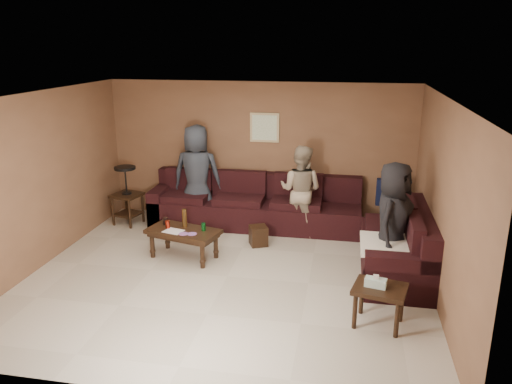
% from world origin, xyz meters
% --- Properties ---
extents(room, '(5.60, 5.50, 2.50)m').
position_xyz_m(room, '(0.00, 0.00, 1.66)').
color(room, beige).
rests_on(room, ground).
extents(sectional_sofa, '(4.65, 2.90, 0.97)m').
position_xyz_m(sectional_sofa, '(0.81, 1.52, 0.33)').
color(sectional_sofa, black).
rests_on(sectional_sofa, ground).
extents(coffee_table, '(1.18, 0.79, 0.73)m').
position_xyz_m(coffee_table, '(-0.80, 0.51, 0.38)').
color(coffee_table, black).
rests_on(coffee_table, ground).
extents(end_table_left, '(0.56, 0.56, 1.06)m').
position_xyz_m(end_table_left, '(-2.26, 1.74, 0.55)').
color(end_table_left, black).
rests_on(end_table_left, ground).
extents(side_table_right, '(0.68, 0.60, 0.63)m').
position_xyz_m(side_table_right, '(2.01, -0.88, 0.42)').
color(side_table_right, black).
rests_on(side_table_right, ground).
extents(waste_bin, '(0.35, 0.35, 0.32)m').
position_xyz_m(waste_bin, '(0.23, 1.19, 0.16)').
color(waste_bin, black).
rests_on(waste_bin, ground).
extents(wall_art, '(0.52, 0.04, 0.52)m').
position_xyz_m(wall_art, '(0.10, 2.48, 1.70)').
color(wall_art, tan).
rests_on(wall_art, ground).
extents(person_left, '(0.90, 0.61, 1.78)m').
position_xyz_m(person_left, '(-1.05, 2.08, 0.89)').
color(person_left, '#2C323D').
rests_on(person_left, ground).
extents(person_middle, '(0.86, 0.75, 1.53)m').
position_xyz_m(person_middle, '(0.83, 1.85, 0.77)').
color(person_middle, tan).
rests_on(person_middle, ground).
extents(person_right, '(0.79, 0.95, 1.65)m').
position_xyz_m(person_right, '(2.22, 0.39, 0.83)').
color(person_right, black).
rests_on(person_right, ground).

